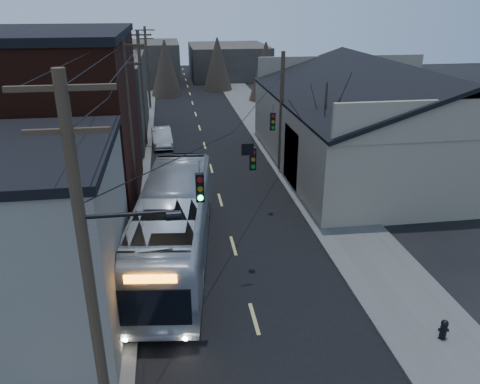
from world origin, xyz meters
name	(u,v)px	position (x,y,z in m)	size (l,w,h in m)	color
road_surface	(207,152)	(0.00, 30.00, 0.01)	(9.00, 110.00, 0.02)	black
sidewalk_left	(126,155)	(-6.50, 30.00, 0.06)	(4.00, 110.00, 0.12)	#474744
sidewalk_right	(283,148)	(6.50, 30.00, 0.06)	(4.00, 110.00, 0.12)	#474744
building_clapboard	(5,246)	(-9.00, 9.00, 3.50)	(8.00, 8.00, 7.00)	#6E685C
building_brick	(42,129)	(-10.00, 20.00, 5.00)	(10.00, 12.00, 10.00)	#33120B
building_left_far	(93,99)	(-9.50, 36.00, 3.50)	(9.00, 14.00, 7.00)	#332D29
warehouse	(385,130)	(13.00, 25.00, 2.70)	(16.16, 20.60, 7.73)	gray
building_far_left	(145,63)	(-6.00, 65.00, 3.00)	(10.00, 12.00, 6.00)	#332D29
building_far_right	(228,61)	(7.00, 70.00, 2.50)	(12.00, 14.00, 5.00)	#332D29
bare_tree	(323,141)	(6.50, 20.00, 3.60)	(0.40, 0.40, 7.20)	black
utility_lines	(165,110)	(-3.11, 24.14, 4.95)	(11.24, 45.28, 10.50)	#382B1E
bus	(173,225)	(-3.00, 13.18, 1.84)	(3.09, 13.22, 3.68)	#A8ADB4
parked_car	(162,137)	(-3.62, 32.59, 0.75)	(1.59, 4.56, 1.50)	#A2A3A9
fire_hydrant	(444,329)	(6.67, 5.70, 0.54)	(0.38, 0.27, 0.79)	black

